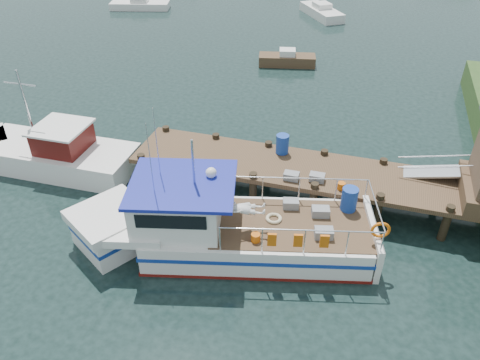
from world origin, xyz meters
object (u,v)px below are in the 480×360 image
(moored_rowboat, at_px, (287,59))
(moored_b, at_px, (322,11))
(moored_a, at_px, (140,5))
(dock, at_px, (440,170))
(lobster_boat, at_px, (219,227))
(work_boat, at_px, (48,152))

(moored_rowboat, bearing_deg, moored_b, 105.45)
(moored_a, xyz_separation_m, moored_b, (17.00, 2.36, 0.07))
(dock, distance_m, lobster_boat, 8.70)
(dock, xyz_separation_m, lobster_boat, (-7.52, -4.19, -1.24))
(lobster_boat, bearing_deg, moored_rowboat, 80.26)
(lobster_boat, xyz_separation_m, moored_b, (-0.92, 31.67, -0.55))
(lobster_boat, xyz_separation_m, moored_rowboat, (-1.43, 18.96, -0.58))
(moored_a, distance_m, moored_b, 17.17)
(lobster_boat, distance_m, moored_rowboat, 19.02)
(dock, bearing_deg, lobster_boat, -150.87)
(dock, bearing_deg, moored_rowboat, 121.22)
(work_boat, relative_size, moored_rowboat, 2.19)
(lobster_boat, height_order, moored_a, lobster_boat)
(moored_rowboat, bearing_deg, dock, -41.03)
(moored_rowboat, height_order, moored_b, moored_b)
(lobster_boat, distance_m, moored_a, 34.36)
(moored_b, bearing_deg, moored_a, -152.09)
(dock, distance_m, moored_b, 28.80)
(dock, height_order, work_boat, work_boat)
(dock, xyz_separation_m, moored_a, (-25.44, 25.12, -1.86))
(dock, distance_m, moored_a, 35.80)
(work_boat, height_order, moored_rowboat, work_boat)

